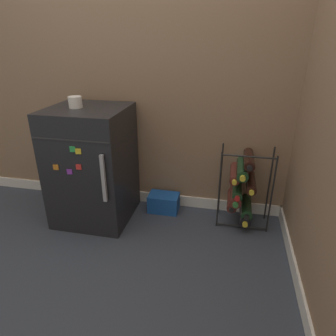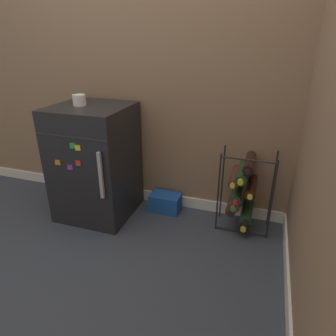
% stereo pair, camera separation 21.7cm
% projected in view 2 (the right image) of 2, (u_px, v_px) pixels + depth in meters
% --- Properties ---
extents(ground_plane, '(14.00, 14.00, 0.00)m').
position_uv_depth(ground_plane, '(138.00, 239.00, 2.11)').
color(ground_plane, '#333842').
extents(wall_back, '(6.97, 0.07, 2.50)m').
position_uv_depth(wall_back, '(163.00, 47.00, 2.10)').
color(wall_back, '#84664C').
rests_on(wall_back, ground_plane).
extents(mini_fridge, '(0.54, 0.55, 0.86)m').
position_uv_depth(mini_fridge, '(96.00, 162.00, 2.28)').
color(mini_fridge, black).
rests_on(mini_fridge, ground_plane).
extents(wine_rack, '(0.37, 0.33, 0.59)m').
position_uv_depth(wine_rack, '(242.00, 192.00, 2.13)').
color(wine_rack, black).
rests_on(wine_rack, ground_plane).
extents(soda_box, '(0.24, 0.16, 0.14)m').
position_uv_depth(soda_box, '(165.00, 202.00, 2.43)').
color(soda_box, '#194C9E').
rests_on(soda_box, ground_plane).
extents(fridge_top_cup, '(0.09, 0.09, 0.08)m').
position_uv_depth(fridge_top_cup, '(79.00, 100.00, 2.09)').
color(fridge_top_cup, silver).
rests_on(fridge_top_cup, mini_fridge).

